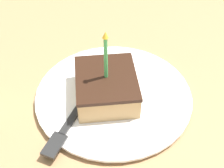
# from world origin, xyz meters

# --- Properties ---
(ground_plane) EXTENTS (2.40, 2.40, 0.04)m
(ground_plane) POSITION_xyz_m (0.00, 0.00, -0.02)
(ground_plane) COLOR #9E754C
(ground_plane) RESTS_ON ground
(plate) EXTENTS (0.28, 0.28, 0.01)m
(plate) POSITION_xyz_m (-0.00, 0.02, 0.01)
(plate) COLOR white
(plate) RESTS_ON ground_plane
(cake_slice) EXTENTS (0.10, 0.12, 0.14)m
(cake_slice) POSITION_xyz_m (-0.01, 0.02, 0.04)
(cake_slice) COLOR tan
(cake_slice) RESTS_ON plate
(fork) EXTENTS (0.11, 0.17, 0.00)m
(fork) POSITION_xyz_m (-0.08, -0.03, 0.02)
(fork) COLOR #262626
(fork) RESTS_ON plate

